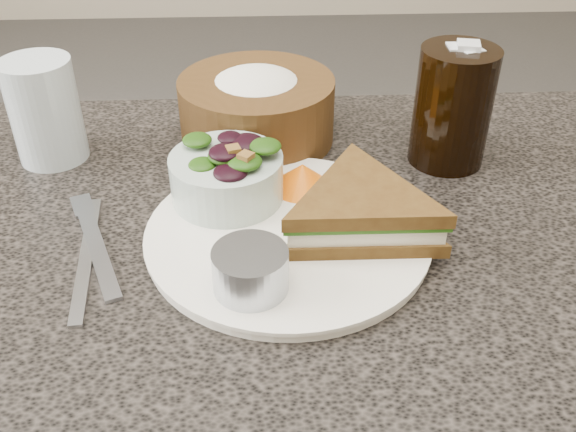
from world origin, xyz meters
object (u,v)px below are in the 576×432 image
at_px(water_glass, 45,111).
at_px(sandwich, 361,211).
at_px(dinner_plate, 288,235).
at_px(cola_glass, 453,102).
at_px(salad_bowl, 226,170).
at_px(dressing_ramekin, 250,270).
at_px(bread_basket, 257,99).

bearing_deg(water_glass, sandwich, -28.01).
distance_m(dinner_plate, cola_glass, 0.26).
distance_m(salad_bowl, cola_glass, 0.28).
xyz_separation_m(sandwich, water_glass, (-0.35, 0.19, 0.03)).
relative_size(salad_bowl, water_glass, 0.97).
relative_size(salad_bowl, dressing_ramekin, 1.77).
bearing_deg(salad_bowl, sandwich, -26.66).
height_order(salad_bowl, water_glass, water_glass).
bearing_deg(cola_glass, salad_bowl, -160.88).
relative_size(dinner_plate, sandwich, 1.54).
bearing_deg(sandwich, bread_basket, 115.12).
distance_m(dressing_ramekin, water_glass, 0.36).
bearing_deg(salad_bowl, dressing_ramekin, -80.29).
xyz_separation_m(sandwich, salad_bowl, (-0.14, 0.07, 0.01)).
height_order(sandwich, cola_glass, cola_glass).
distance_m(dinner_plate, sandwich, 0.08).
relative_size(sandwich, salad_bowl, 1.54).
bearing_deg(cola_glass, bread_basket, 164.34).
height_order(dinner_plate, cola_glass, cola_glass).
relative_size(dinner_plate, bread_basket, 1.47).
distance_m(cola_glass, water_glass, 0.48).
bearing_deg(dressing_ramekin, sandwich, 36.12).
bearing_deg(sandwich, cola_glass, 51.87).
relative_size(bread_basket, cola_glass, 1.27).
bearing_deg(bread_basket, cola_glass, -15.66).
distance_m(salad_bowl, dressing_ramekin, 0.15).
height_order(dressing_ramekin, bread_basket, bread_basket).
height_order(sandwich, salad_bowl, salad_bowl).
distance_m(dinner_plate, dressing_ramekin, 0.10).
xyz_separation_m(salad_bowl, dressing_ramekin, (0.03, -0.15, -0.01)).
bearing_deg(water_glass, cola_glass, -3.44).
xyz_separation_m(dinner_plate, cola_glass, (0.20, 0.15, 0.07)).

